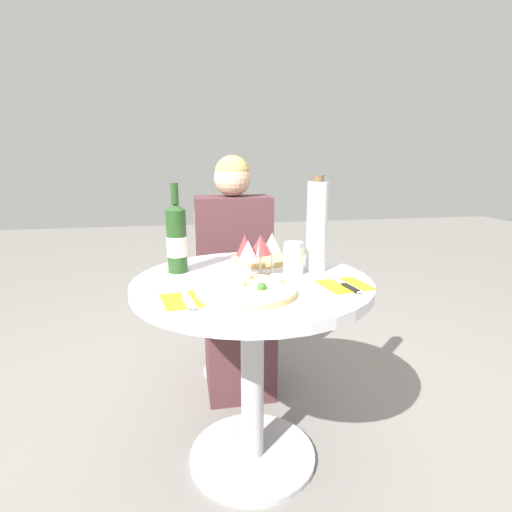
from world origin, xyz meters
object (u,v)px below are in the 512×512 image
object	(u,v)px
dining_table	(252,326)
chair_behind_diner	(233,293)
seated_diner	(236,286)
pizza_large	(247,290)
tall_carafe	(317,226)
wine_bottle	(177,238)

from	to	relation	value
dining_table	chair_behind_diner	bearing A→B (deg)	88.42
seated_diner	pizza_large	size ratio (longest dim) A/B	3.66
tall_carafe	seated_diner	bearing A→B (deg)	113.88
seated_diner	wine_bottle	size ratio (longest dim) A/B	3.55
seated_diner	dining_table	bearing A→B (deg)	88.04
chair_behind_diner	wine_bottle	xyz separation A→B (m)	(-0.28, -0.60, 0.44)
wine_bottle	tall_carafe	xyz separation A→B (m)	(0.52, -0.08, 0.04)
wine_bottle	tall_carafe	size ratio (longest dim) A/B	0.93
dining_table	seated_diner	world-z (taller)	seated_diner
pizza_large	dining_table	bearing A→B (deg)	73.72
chair_behind_diner	pizza_large	bearing A→B (deg)	85.85
dining_table	chair_behind_diner	world-z (taller)	chair_behind_diner
seated_diner	pizza_large	xyz separation A→B (m)	(-0.07, -0.76, 0.23)
chair_behind_diner	tall_carafe	xyz separation A→B (m)	(0.24, -0.68, 0.48)
chair_behind_diner	seated_diner	size ratio (longest dim) A/B	0.75
pizza_large	tall_carafe	world-z (taller)	tall_carafe
pizza_large	tall_carafe	distance (m)	0.41
chair_behind_diner	dining_table	bearing A→B (deg)	88.42
tall_carafe	dining_table	bearing A→B (deg)	-166.02
wine_bottle	tall_carafe	world-z (taller)	tall_carafe
wine_bottle	tall_carafe	bearing A→B (deg)	-8.84
dining_table	tall_carafe	xyz separation A→B (m)	(0.26, 0.06, 0.36)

